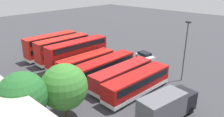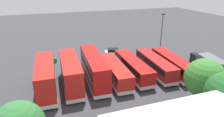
# 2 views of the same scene
# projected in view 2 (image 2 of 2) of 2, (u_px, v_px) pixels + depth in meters

# --- Properties ---
(ground_plane) EXTENTS (140.00, 140.00, 0.00)m
(ground_plane) POSITION_uv_depth(u_px,v_px,m) (101.00, 60.00, 41.06)
(ground_plane) COLOR #38383D
(bus_single_deck_near_end) EXTENTS (3.18, 11.41, 2.95)m
(bus_single_deck_near_end) POSITION_uv_depth(u_px,v_px,m) (172.00, 64.00, 35.05)
(bus_single_deck_near_end) COLOR #B71411
(bus_single_deck_near_end) RESTS_ON ground
(bus_single_deck_second) EXTENTS (2.89, 11.03, 2.95)m
(bus_single_deck_second) POSITION_uv_depth(u_px,v_px,m) (155.00, 65.00, 34.53)
(bus_single_deck_second) COLOR #A51919
(bus_single_deck_second) RESTS_ON ground
(bus_single_deck_third) EXTENTS (2.63, 11.58, 2.95)m
(bus_single_deck_third) POSITION_uv_depth(u_px,v_px,m) (133.00, 67.00, 33.80)
(bus_single_deck_third) COLOR #B71411
(bus_single_deck_third) RESTS_ON ground
(bus_single_deck_fourth) EXTENTS (2.91, 10.55, 2.95)m
(bus_single_deck_fourth) POSITION_uv_depth(u_px,v_px,m) (115.00, 72.00, 32.00)
(bus_single_deck_fourth) COLOR red
(bus_single_deck_fourth) RESTS_ON ground
(bus_double_decker_fifth) EXTENTS (3.04, 11.97, 4.55)m
(bus_double_decker_fifth) POSITION_uv_depth(u_px,v_px,m) (94.00, 68.00, 31.43)
(bus_double_decker_fifth) COLOR #B71411
(bus_double_decker_fifth) RESTS_ON ground
(bus_double_decker_sixth) EXTENTS (2.88, 10.64, 4.55)m
(bus_double_decker_sixth) POSITION_uv_depth(u_px,v_px,m) (71.00, 72.00, 29.85)
(bus_double_decker_sixth) COLOR red
(bus_double_decker_sixth) RESTS_ON ground
(bus_double_decker_seventh) EXTENTS (2.87, 10.74, 4.55)m
(bus_double_decker_seventh) POSITION_uv_depth(u_px,v_px,m) (46.00, 76.00, 28.58)
(bus_double_decker_seventh) COLOR red
(bus_double_decker_seventh) RESTS_ON ground
(box_truck_blue) EXTENTS (3.75, 7.82, 3.20)m
(box_truck_blue) POSITION_uv_depth(u_px,v_px,m) (208.00, 64.00, 34.66)
(box_truck_blue) COLOR #595960
(box_truck_blue) RESTS_ON ground
(car_hatchback_silver) EXTENTS (4.32, 2.75, 1.43)m
(car_hatchback_silver) POSITION_uv_depth(u_px,v_px,m) (114.00, 52.00, 43.71)
(car_hatchback_silver) COLOR silver
(car_hatchback_silver) RESTS_ON ground
(lamp_post_tall) EXTENTS (0.70, 0.30, 9.19)m
(lamp_post_tall) POSITION_uv_depth(u_px,v_px,m) (162.00, 32.00, 41.59)
(lamp_post_tall) COLOR #38383D
(lamp_post_tall) RESTS_ON ground
(waste_bin_yellow) EXTENTS (0.60, 0.60, 0.95)m
(waste_bin_yellow) POSITION_uv_depth(u_px,v_px,m) (55.00, 60.00, 39.63)
(waste_bin_yellow) COLOR #197F33
(waste_bin_yellow) RESTS_ON ground
(tree_midright) EXTENTS (5.05, 5.05, 6.53)m
(tree_midright) POSITION_uv_depth(u_px,v_px,m) (204.00, 78.00, 24.72)
(tree_midright) COLOR #4C3823
(tree_midright) RESTS_ON ground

